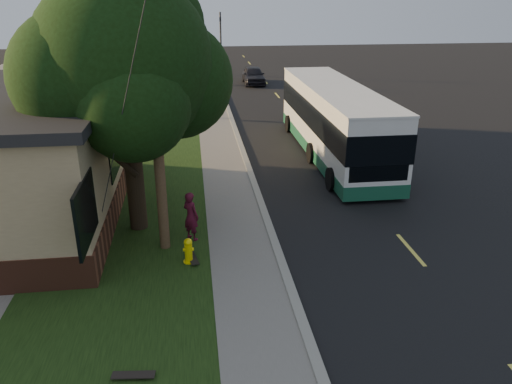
# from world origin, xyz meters

# --- Properties ---
(ground) EXTENTS (120.00, 120.00, 0.00)m
(ground) POSITION_xyz_m (0.00, 0.00, 0.00)
(ground) COLOR black
(ground) RESTS_ON ground
(road) EXTENTS (8.00, 80.00, 0.01)m
(road) POSITION_xyz_m (4.00, 10.00, 0.01)
(road) COLOR black
(road) RESTS_ON ground
(curb) EXTENTS (0.25, 80.00, 0.12)m
(curb) POSITION_xyz_m (0.00, 10.00, 0.06)
(curb) COLOR gray
(curb) RESTS_ON ground
(sidewalk) EXTENTS (2.00, 80.00, 0.08)m
(sidewalk) POSITION_xyz_m (-1.00, 10.00, 0.04)
(sidewalk) COLOR slate
(sidewalk) RESTS_ON ground
(grass_verge) EXTENTS (5.00, 80.00, 0.07)m
(grass_verge) POSITION_xyz_m (-4.50, 10.00, 0.04)
(grass_verge) COLOR black
(grass_verge) RESTS_ON ground
(fire_hydrant) EXTENTS (0.32, 0.32, 0.74)m
(fire_hydrant) POSITION_xyz_m (-2.60, 0.00, 0.43)
(fire_hydrant) COLOR yellow
(fire_hydrant) RESTS_ON grass_verge
(utility_pole) EXTENTS (2.86, 3.21, 9.07)m
(utility_pole) POSITION_xyz_m (-3.31, 0.99, 4.63)
(utility_pole) COLOR #473321
(utility_pole) RESTS_ON ground
(leafy_tree) EXTENTS (6.30, 6.00, 7.80)m
(leafy_tree) POSITION_xyz_m (-4.17, 2.65, 5.17)
(leafy_tree) COLOR black
(leafy_tree) RESTS_ON grass_verge
(bare_tree_near) EXTENTS (1.38, 1.21, 4.31)m
(bare_tree_near) POSITION_xyz_m (-3.50, 18.00, 2.15)
(bare_tree_near) COLOR black
(bare_tree_near) RESTS_ON grass_verge
(bare_tree_far) EXTENTS (1.38, 1.21, 4.03)m
(bare_tree_far) POSITION_xyz_m (-3.00, 30.00, 2.00)
(bare_tree_far) COLOR black
(bare_tree_far) RESTS_ON grass_verge
(traffic_signal) EXTENTS (0.18, 0.22, 5.50)m
(traffic_signal) POSITION_xyz_m (0.50, 34.00, 3.16)
(traffic_signal) COLOR #2D2D30
(traffic_signal) RESTS_ON ground
(transit_bus) EXTENTS (2.77, 11.99, 3.24)m
(transit_bus) POSITION_xyz_m (4.15, 9.36, 1.73)
(transit_bus) COLOR silver
(transit_bus) RESTS_ON ground
(skateboarder) EXTENTS (0.66, 0.66, 1.55)m
(skateboarder) POSITION_xyz_m (-2.50, 1.42, 0.85)
(skateboarder) COLOR #4B0F22
(skateboarder) RESTS_ON grass_verge
(skateboard_main) EXTENTS (0.39, 0.91, 0.08)m
(skateboard_main) POSITION_xyz_m (-2.50, 0.12, 0.13)
(skateboard_main) COLOR black
(skateboard_main) RESTS_ON grass_verge
(skateboard_spare) EXTENTS (0.87, 0.30, 0.08)m
(skateboard_spare) POSITION_xyz_m (-3.71, -4.46, 0.13)
(skateboard_spare) COLOR black
(skateboard_spare) RESTS_ON grass_verge
(dumpster) EXTENTS (1.76, 1.49, 1.38)m
(dumpster) POSITION_xyz_m (-9.50, 5.81, 0.73)
(dumpster) COLOR black
(dumpster) RESTS_ON building_lot
(distant_car) EXTENTS (1.73, 4.20, 1.43)m
(distant_car) POSITION_xyz_m (2.86, 29.16, 0.71)
(distant_car) COLOR black
(distant_car) RESTS_ON ground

